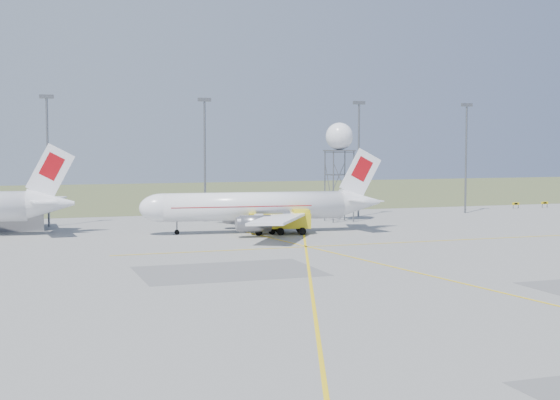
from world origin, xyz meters
name	(u,v)px	position (x,y,z in m)	size (l,w,h in m)	color
ground	(484,285)	(0.00, 0.00, 0.00)	(400.00, 400.00, 0.00)	gray
grass_strip	(175,194)	(0.00, 140.00, 0.01)	(400.00, 120.00, 0.03)	#4E6035
mast_a	(48,149)	(-35.00, 66.00, 12.07)	(2.20, 0.50, 20.50)	slate
mast_b	(205,149)	(-10.00, 66.00, 12.07)	(2.20, 0.50, 20.50)	slate
mast_c	(359,149)	(18.00, 66.00, 12.07)	(2.20, 0.50, 20.50)	slate
mast_d	(466,149)	(40.00, 66.00, 12.07)	(2.20, 0.50, 20.50)	slate
taxi_sign_near	(516,204)	(55.60, 72.00, 0.89)	(1.60, 0.17, 1.20)	black
taxi_sign_far	(545,203)	(62.60, 72.00, 0.89)	(1.60, 0.17, 1.20)	black
airliner_main	(258,207)	(-6.62, 47.43, 3.75)	(36.00, 34.85, 12.25)	white
radar_tower	(339,166)	(11.12, 58.81, 9.23)	(4.54, 4.54, 16.44)	slate
fire_truck	(281,222)	(-4.10, 44.43, 1.67)	(9.15, 5.09, 3.49)	yellow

